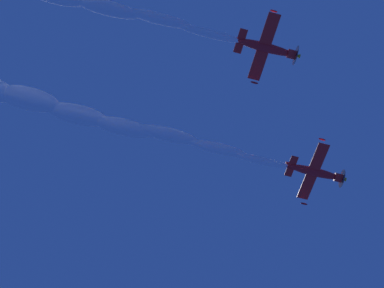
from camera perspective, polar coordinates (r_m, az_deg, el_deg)
airplane_lead at (r=103.19m, az=9.11°, el=-2.07°), size 7.63×7.68×2.94m
airplane_left_wingman at (r=94.92m, az=5.57°, el=7.02°), size 7.64×7.70×2.91m
smoke_trail_lead at (r=101.39m, az=-11.89°, el=3.15°), size 40.24×36.21×4.05m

